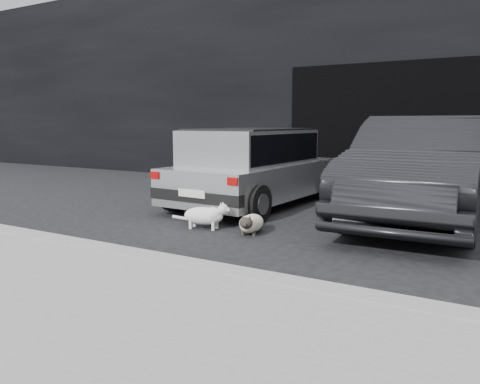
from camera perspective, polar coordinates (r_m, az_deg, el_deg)
The scene contains 9 objects.
ground at distance 6.96m, azimuth 0.61°, elevation -2.97°, with size 80.00×80.00×0.00m, color black.
building_facade at distance 12.22m, azimuth 19.32°, elevation 13.26°, with size 34.00×4.00×5.00m, color black.
garage_opening at distance 10.21m, azimuth 16.85°, elevation 7.66°, with size 4.00×0.10×2.60m, color black.
curb at distance 4.29m, azimuth -4.85°, elevation -9.48°, with size 18.00×0.25×0.12m, color gray.
sidewalk at distance 3.44m, azimuth -16.70°, elevation -14.55°, with size 18.00×2.20×0.11m, color gray.
silver_hatchback at distance 7.81m, azimuth 1.68°, elevation 3.47°, with size 1.88×3.56×1.28m.
second_car at distance 7.07m, azimuth 21.20°, elevation 2.68°, with size 1.56×4.48×1.47m, color black.
cat_siamese at distance 5.86m, azimuth 1.32°, elevation -3.84°, with size 0.42×0.81×0.29m.
cat_white at distance 6.13m, azimuth -4.15°, elevation -2.84°, with size 0.78×0.38×0.37m.
Camera 1 is at (3.34, -5.95, 1.38)m, focal length 35.00 mm.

